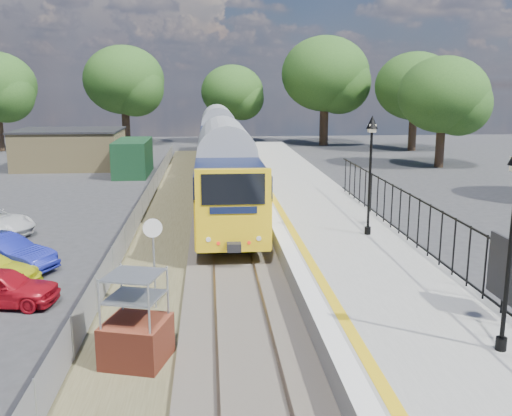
{
  "coord_description": "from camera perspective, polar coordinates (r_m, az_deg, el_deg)",
  "views": [
    {
      "loc": [
        -0.83,
        -15.11,
        6.61
      ],
      "look_at": [
        0.93,
        6.13,
        2.0
      ],
      "focal_mm": 40.0,
      "sensor_mm": 36.0,
      "label": 1
    }
  ],
  "objects": [
    {
      "name": "platform",
      "position": [
        24.44,
        7.29,
        -2.49
      ],
      "size": [
        5.0,
        70.0,
        0.9
      ],
      "primitive_type": "cube",
      "color": "gray",
      "rests_on": "ground"
    },
    {
      "name": "train",
      "position": [
        40.34,
        -3.56,
        6.11
      ],
      "size": [
        2.82,
        40.83,
        3.51
      ],
      "color": "yellow",
      "rests_on": "ground"
    },
    {
      "name": "car_red",
      "position": [
        19.16,
        -24.19,
        -7.22
      ],
      "size": [
        3.62,
        1.86,
        1.18
      ],
      "primitive_type": "imported",
      "rotation": [
        0.0,
        0.0,
        1.43
      ],
      "color": "#AF101D",
      "rests_on": "ground"
    },
    {
      "name": "tree_line",
      "position": [
        57.15,
        -2.57,
        12.19
      ],
      "size": [
        56.8,
        43.8,
        11.88
      ],
      "color": "#332319",
      "rests_on": "ground"
    },
    {
      "name": "car_blue",
      "position": [
        22.54,
        -24.09,
        -4.18
      ],
      "size": [
        4.25,
        2.95,
        1.33
      ],
      "primitive_type": "imported",
      "rotation": [
        0.0,
        0.0,
        1.14
      ],
      "color": "navy",
      "rests_on": "ground"
    },
    {
      "name": "victorian_lamp_north",
      "position": [
        22.1,
        11.44,
        5.96
      ],
      "size": [
        0.44,
        0.44,
        4.6
      ],
      "color": "black",
      "rests_on": "platform"
    },
    {
      "name": "track_bed",
      "position": [
        25.63,
        -3.8,
        -2.56
      ],
      "size": [
        5.9,
        80.0,
        0.29
      ],
      "color": "#473F38",
      "rests_on": "ground"
    },
    {
      "name": "brick_plinth",
      "position": [
        14.15,
        -11.94,
        -10.96
      ],
      "size": [
        1.77,
        1.77,
        2.3
      ],
      "rotation": [
        0.0,
        0.0,
        -0.28
      ],
      "color": "maroon",
      "rests_on": "ground"
    },
    {
      "name": "palisade_fence",
      "position": [
        19.44,
        17.73,
        -2.6
      ],
      "size": [
        0.12,
        26.0,
        2.0
      ],
      "color": "black",
      "rests_on": "platform"
    },
    {
      "name": "wire_fence",
      "position": [
        27.97,
        -11.56,
        -0.45
      ],
      "size": [
        0.06,
        52.0,
        1.2
      ],
      "color": "#999EA3",
      "rests_on": "ground"
    },
    {
      "name": "platform_edge",
      "position": [
        23.99,
        2.5,
        -1.56
      ],
      "size": [
        0.9,
        70.0,
        0.01
      ],
      "color": "silver",
      "rests_on": "platform"
    },
    {
      "name": "ground",
      "position": [
        16.51,
        -1.5,
        -11.4
      ],
      "size": [
        120.0,
        120.0,
        0.0
      ],
      "primitive_type": "plane",
      "color": "#2D2D30",
      "rests_on": "ground"
    },
    {
      "name": "outbuilding",
      "position": [
        47.67,
        -17.01,
        5.55
      ],
      "size": [
        10.8,
        10.1,
        3.12
      ],
      "color": "tan",
      "rests_on": "ground"
    },
    {
      "name": "speed_sign",
      "position": [
        17.02,
        -10.22,
        -3.98
      ],
      "size": [
        0.56,
        0.16,
        2.82
      ],
      "rotation": [
        0.0,
        0.0,
        0.23
      ],
      "color": "#999EA3",
      "rests_on": "ground"
    }
  ]
}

